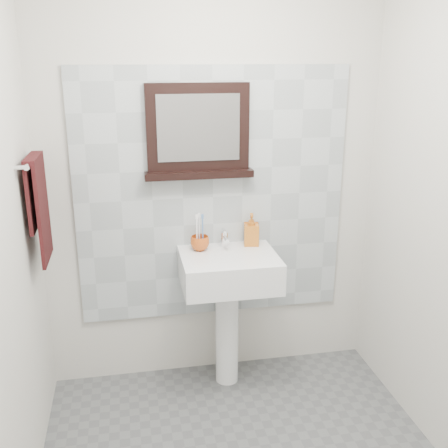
# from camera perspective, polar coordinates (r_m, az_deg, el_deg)

# --- Properties ---
(back_wall) EXTENTS (2.00, 0.01, 2.50)m
(back_wall) POSITION_cam_1_polar(r_m,az_deg,el_deg) (3.09, -1.28, 4.85)
(back_wall) COLOR beige
(back_wall) RESTS_ON ground
(front_wall) EXTENTS (2.00, 0.01, 2.50)m
(front_wall) POSITION_cam_1_polar(r_m,az_deg,el_deg) (1.15, 18.50, -20.16)
(front_wall) COLOR beige
(front_wall) RESTS_ON ground
(splashback) EXTENTS (1.60, 0.02, 1.50)m
(splashback) POSITION_cam_1_polar(r_m,az_deg,el_deg) (3.11, -1.23, 3.00)
(splashback) COLOR #A5AFB3
(splashback) RESTS_ON back_wall
(pedestal_sink) EXTENTS (0.55, 0.44, 0.96)m
(pedestal_sink) POSITION_cam_1_polar(r_m,az_deg,el_deg) (3.07, 0.50, -6.53)
(pedestal_sink) COLOR white
(pedestal_sink) RESTS_ON ground
(toothbrush_cup) EXTENTS (0.12, 0.12, 0.09)m
(toothbrush_cup) POSITION_cam_1_polar(r_m,az_deg,el_deg) (3.06, -2.64, -2.10)
(toothbrush_cup) COLOR #B54A15
(toothbrush_cup) RESTS_ON pedestal_sink
(toothbrushes) EXTENTS (0.05, 0.04, 0.21)m
(toothbrushes) POSITION_cam_1_polar(r_m,az_deg,el_deg) (3.03, -2.68, -0.68)
(toothbrushes) COLOR white
(toothbrushes) RESTS_ON toothbrush_cup
(soap_dispenser) EXTENTS (0.10, 0.10, 0.19)m
(soap_dispenser) POSITION_cam_1_polar(r_m,az_deg,el_deg) (3.13, 3.01, -0.59)
(soap_dispenser) COLOR #B44315
(soap_dispenser) RESTS_ON pedestal_sink
(framed_mirror) EXTENTS (0.62, 0.11, 0.53)m
(framed_mirror) POSITION_cam_1_polar(r_m,az_deg,el_deg) (2.99, -2.85, 9.82)
(framed_mirror) COLOR black
(framed_mirror) RESTS_ON back_wall
(towel_bar) EXTENTS (0.07, 0.40, 0.03)m
(towel_bar) POSITION_cam_1_polar(r_m,az_deg,el_deg) (2.77, -20.14, 6.58)
(towel_bar) COLOR silver
(towel_bar) RESTS_ON left_wall
(hand_towel) EXTENTS (0.06, 0.30, 0.55)m
(hand_towel) POSITION_cam_1_polar(r_m,az_deg,el_deg) (2.81, -19.55, 2.39)
(hand_towel) COLOR black
(hand_towel) RESTS_ON towel_bar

